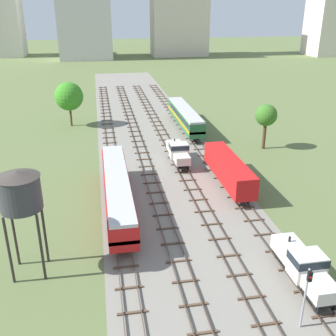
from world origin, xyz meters
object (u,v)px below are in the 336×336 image
freight_boxcar_centre_mid (229,169)px  water_tower (20,192)px  passenger_coach_far_left_near (117,188)px  shunter_loco_centre_left_midfar (178,151)px  shunter_loco_centre_nearest (304,265)px  signal_post_nearest (306,291)px  diesel_railcar_centre_far (185,116)px

freight_boxcar_centre_mid → water_tower: (-23.38, -14.53, 5.61)m
passenger_coach_far_left_near → shunter_loco_centre_left_midfar: 16.23m
shunter_loco_centre_nearest → passenger_coach_far_left_near: 22.39m
water_tower → passenger_coach_far_left_near: bearing=51.6°
freight_boxcar_centre_mid → signal_post_nearest: size_ratio=2.64×
diesel_railcar_centre_far → shunter_loco_centre_left_midfar: bearing=-105.7°
shunter_loco_centre_left_midfar → passenger_coach_far_left_near: bearing=-127.7°
water_tower → signal_post_nearest: water_tower is taller
passenger_coach_far_left_near → freight_boxcar_centre_mid: bearing=14.3°
diesel_railcar_centre_far → shunter_loco_centre_nearest: bearing=-90.0°
passenger_coach_far_left_near → diesel_railcar_centre_far: 33.94m
diesel_railcar_centre_far → signal_post_nearest: (-2.48, -51.88, 0.77)m
shunter_loco_centre_nearest → signal_post_nearest: bearing=-118.1°
shunter_loco_centre_nearest → freight_boxcar_centre_mid: (0.01, 20.53, 0.44)m
passenger_coach_far_left_near → water_tower: bearing=-128.4°
shunter_loco_centre_nearest → freight_boxcar_centre_mid: freight_boxcar_centre_mid is taller
diesel_railcar_centre_far → freight_boxcar_centre_mid: bearing=-90.0°
freight_boxcar_centre_mid → water_tower: bearing=-148.1°
passenger_coach_far_left_near → signal_post_nearest: bearing=-59.9°
shunter_loco_centre_left_midfar → diesel_railcar_centre_far: bearing=74.3°
freight_boxcar_centre_mid → diesel_railcar_centre_far: 26.70m
freight_boxcar_centre_mid → water_tower: 28.09m
freight_boxcar_centre_mid → water_tower: water_tower is taller
shunter_loco_centre_left_midfar → water_tower: water_tower is taller
signal_post_nearest → diesel_railcar_centre_far: bearing=87.3°
passenger_coach_far_left_near → diesel_railcar_centre_far: size_ratio=1.07×
signal_post_nearest → shunter_loco_centre_left_midfar: bearing=94.1°
shunter_loco_centre_nearest → signal_post_nearest: signal_post_nearest is taller
freight_boxcar_centre_mid → signal_post_nearest: signal_post_nearest is taller
shunter_loco_centre_nearest → passenger_coach_far_left_near: (-14.87, 16.72, 0.60)m
passenger_coach_far_left_near → signal_post_nearest: (12.40, -21.38, 0.76)m
shunter_loco_centre_nearest → freight_boxcar_centre_mid: size_ratio=0.60×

